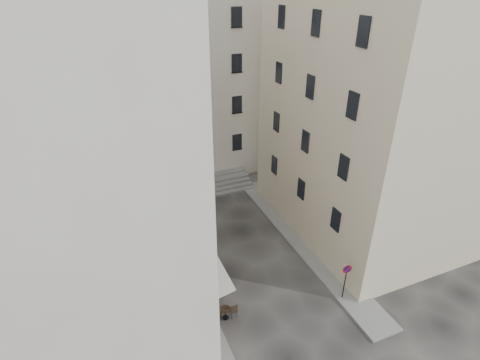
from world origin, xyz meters
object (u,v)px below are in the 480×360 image
no_parking_sign (346,275)px  bistro_table_b (209,290)px  bistro_table_a (225,312)px  pedestrian (205,260)px

no_parking_sign → bistro_table_b: no_parking_sign is taller
bistro_table_b → bistro_table_a: bearing=-80.4°
no_parking_sign → bistro_table_a: size_ratio=1.99×
bistro_table_a → pedestrian: (0.19, 4.18, 0.33)m
bistro_table_b → pedestrian: size_ratio=0.86×
bistro_table_b → pedestrian: (0.50, 2.34, 0.31)m
no_parking_sign → bistro_table_b: (-7.18, 3.15, -1.33)m
pedestrian → bistro_table_a: bearing=63.8°
pedestrian → no_parking_sign: bearing=116.9°
bistro_table_a → pedestrian: bearing=87.4°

